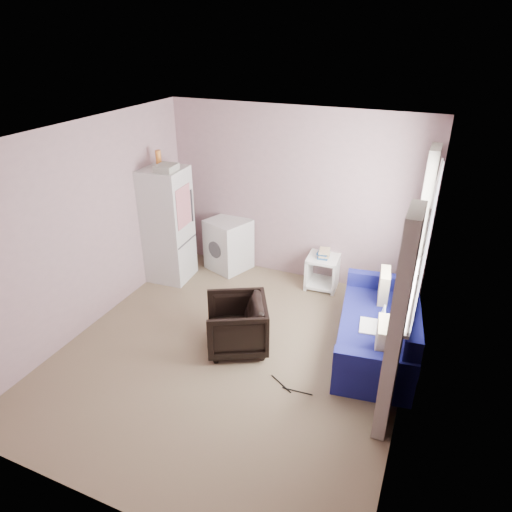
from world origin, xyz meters
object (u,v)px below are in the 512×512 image
Objects in this scene: sofa at (381,330)px; washing_machine at (228,243)px; armchair at (236,322)px; fridge at (168,225)px; side_table at (323,269)px.

washing_machine is at bearing 146.78° from sofa.
armchair is 2.07m from fridge.
side_table is 1.56m from sofa.
armchair is 0.37× the size of sofa.
side_table is at bearing 11.48° from fridge.
side_table is at bearing 122.68° from sofa.
fridge reaches higher than sofa.
washing_machine is at bearing -178.98° from armchair.
fridge is at bearing -164.51° from side_table.
armchair is at bearing -106.92° from side_table.
fridge is 1.00m from washing_machine.
fridge reaches higher than side_table.
side_table is (1.51, -0.00, -0.14)m from washing_machine.
sofa is at bearing 82.71° from armchair.
fridge is 2.33m from side_table.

